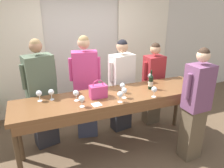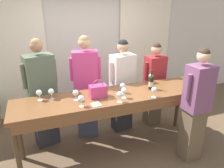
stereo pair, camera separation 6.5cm
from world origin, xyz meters
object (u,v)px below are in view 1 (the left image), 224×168
at_px(handbag, 98,91).
at_px(wine_glass_front_mid, 51,92).
at_px(wine_bottle, 151,82).
at_px(guest_cream_sweater, 122,86).
at_px(wine_glass_back_left, 39,94).
at_px(guest_striped_shirt, 153,84).
at_px(wine_glass_center_mid, 122,86).
at_px(wine_glass_near_host, 150,76).
at_px(wine_glass_center_right, 187,82).
at_px(tasting_bar, 114,101).
at_px(wine_glass_front_right, 154,90).
at_px(host_pouring, 196,106).
at_px(wine_glass_back_mid, 82,99).
at_px(guest_pink_top, 86,88).
at_px(wine_glass_center_left, 124,91).
at_px(wine_glass_front_left, 76,93).
at_px(wine_glass_back_right, 120,95).
at_px(guest_olive_jacket, 42,95).

bearing_deg(handbag, wine_glass_front_mid, 166.49).
height_order(wine_bottle, guest_cream_sweater, guest_cream_sweater).
distance_m(wine_glass_back_left, guest_striped_shirt, 2.18).
relative_size(wine_glass_center_mid, wine_glass_near_host, 1.00).
xyz_separation_m(wine_glass_center_right, wine_glass_back_left, (-2.27, 0.38, -0.00)).
bearing_deg(guest_cream_sweater, guest_striped_shirt, 0.00).
relative_size(wine_bottle, handbag, 1.15).
relative_size(tasting_bar, wine_bottle, 9.49).
relative_size(wine_glass_front_right, host_pouring, 0.09).
bearing_deg(wine_glass_back_mid, guest_pink_top, 71.92).
distance_m(handbag, wine_glass_front_right, 0.83).
bearing_deg(wine_glass_near_host, handbag, -166.05).
bearing_deg(handbag, wine_glass_center_right, -7.95).
distance_m(handbag, host_pouring, 1.46).
relative_size(wine_glass_front_mid, guest_pink_top, 0.09).
bearing_deg(wine_glass_front_mid, guest_pink_top, 33.88).
relative_size(wine_glass_front_right, wine_glass_center_right, 1.00).
height_order(wine_glass_front_right, guest_striped_shirt, guest_striped_shirt).
bearing_deg(host_pouring, wine_glass_center_left, 156.20).
bearing_deg(wine_bottle, wine_glass_front_left, -179.63).
xyz_separation_m(wine_glass_back_left, wine_glass_near_host, (1.85, 0.08, 0.00)).
relative_size(tasting_bar, wine_glass_back_right, 18.60).
bearing_deg(wine_glass_front_mid, guest_olive_jacket, 106.19).
xyz_separation_m(wine_glass_center_left, wine_glass_near_host, (0.68, 0.42, 0.00)).
height_order(wine_glass_front_mid, wine_glass_center_mid, same).
xyz_separation_m(wine_glass_center_mid, wine_glass_back_mid, (-0.70, -0.24, -0.00)).
bearing_deg(wine_glass_center_right, wine_bottle, 160.00).
bearing_deg(guest_cream_sweater, wine_glass_center_right, -43.33).
bearing_deg(wine_glass_near_host, tasting_bar, -160.25).
bearing_deg(guest_striped_shirt, wine_glass_center_mid, -148.46).
bearing_deg(wine_bottle, wine_glass_front_mid, 174.20).
bearing_deg(guest_olive_jacket, wine_glass_front_mid, -73.81).
bearing_deg(guest_cream_sweater, wine_bottle, -65.45).
distance_m(handbag, wine_glass_center_left, 0.39).
distance_m(guest_pink_top, host_pouring, 1.79).
distance_m(handbag, wine_glass_center_mid, 0.40).
height_order(wine_glass_near_host, guest_olive_jacket, guest_olive_jacket).
height_order(guest_pink_top, guest_striped_shirt, guest_pink_top).
distance_m(wine_glass_front_mid, host_pouring, 2.12).
bearing_deg(tasting_bar, wine_glass_back_left, 169.38).
relative_size(wine_glass_front_right, guest_cream_sweater, 0.09).
distance_m(handbag, wine_glass_back_mid, 0.37).
relative_size(wine_glass_back_mid, guest_pink_top, 0.09).
bearing_deg(wine_glass_near_host, guest_pink_top, 163.82).
xyz_separation_m(wine_glass_front_right, guest_striped_shirt, (0.52, 0.86, -0.29)).
xyz_separation_m(wine_glass_front_left, guest_olive_jacket, (-0.44, 0.58, -0.20)).
bearing_deg(guest_olive_jacket, wine_glass_back_right, -39.81).
bearing_deg(wine_glass_center_right, host_pouring, -108.05).
height_order(wine_glass_back_right, guest_pink_top, guest_pink_top).
height_order(handbag, wine_glass_front_left, handbag).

